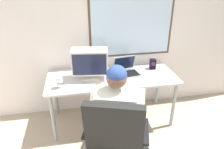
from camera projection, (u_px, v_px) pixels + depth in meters
The scene contains 8 objects.
wall_rear at pixel (115, 25), 2.95m from camera, with size 5.26×0.08×2.62m.
desk at pixel (112, 81), 2.85m from camera, with size 1.72×0.71×0.71m.
office_chair at pixel (115, 136), 1.96m from camera, with size 0.71×0.65×1.05m.
person_seated at pixel (118, 112), 2.19m from camera, with size 0.67×0.88×1.25m.
crt_monitor at pixel (90, 62), 2.68m from camera, with size 0.48×0.30×0.40m.
laptop at pixel (126, 69), 2.90m from camera, with size 0.36×0.34×0.23m.
wine_glass at pixel (59, 80), 2.50m from camera, with size 0.09×0.09×0.15m.
desk_speaker at pixel (153, 64), 3.02m from camera, with size 0.10×0.10×0.14m.
Camera 1 is at (-0.58, -0.37, 1.97)m, focal length 33.67 mm.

